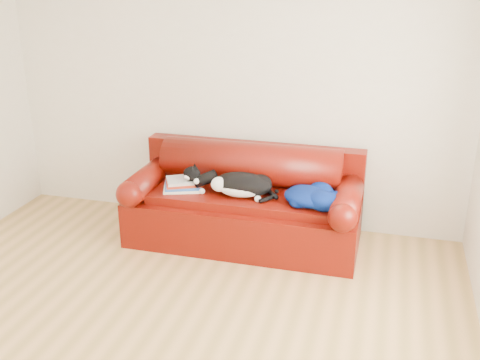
# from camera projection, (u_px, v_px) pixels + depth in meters

# --- Properties ---
(ground) EXTENTS (4.50, 4.50, 0.00)m
(ground) POSITION_uv_depth(u_px,v_px,m) (154.00, 328.00, 4.00)
(ground) COLOR olive
(ground) RESTS_ON ground
(room_shell) EXTENTS (4.52, 4.02, 2.61)m
(room_shell) POSITION_uv_depth(u_px,v_px,m) (159.00, 98.00, 3.40)
(room_shell) COLOR beige
(room_shell) RESTS_ON ground
(sofa_base) EXTENTS (2.10, 0.90, 0.50)m
(sofa_base) POSITION_uv_depth(u_px,v_px,m) (244.00, 217.00, 5.20)
(sofa_base) COLOR #3E0A02
(sofa_base) RESTS_ON ground
(sofa_back) EXTENTS (2.10, 1.01, 0.88)m
(sofa_back) POSITION_uv_depth(u_px,v_px,m) (251.00, 178.00, 5.31)
(sofa_back) COLOR #3E0A02
(sofa_back) RESTS_ON ground
(book_stack) EXTENTS (0.40, 0.36, 0.10)m
(book_stack) POSITION_uv_depth(u_px,v_px,m) (183.00, 184.00, 5.14)
(book_stack) COLOR white
(book_stack) RESTS_ON sofa_base
(cat) EXTENTS (0.76, 0.37, 0.27)m
(cat) POSITION_uv_depth(u_px,v_px,m) (241.00, 185.00, 4.96)
(cat) COLOR black
(cat) RESTS_ON sofa_base
(blanket) EXTENTS (0.57, 0.55, 0.17)m
(blanket) POSITION_uv_depth(u_px,v_px,m) (312.00, 196.00, 4.82)
(blanket) COLOR #020F41
(blanket) RESTS_ON sofa_base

